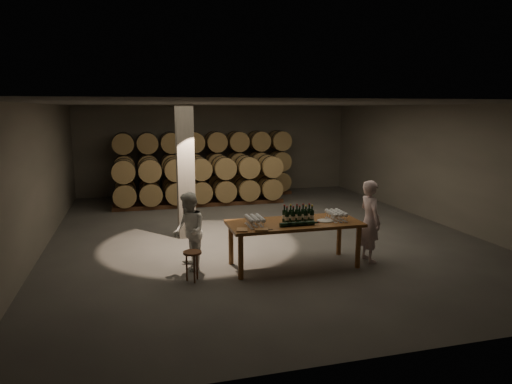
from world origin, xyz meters
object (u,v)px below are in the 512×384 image
object	(u,v)px
bottle_cluster	(298,216)
plate	(325,221)
person_woman	(189,231)
tasting_table	(294,227)
person_man	(370,221)
notebook_near	(261,230)
stool	(192,257)

from	to	relation	value
bottle_cluster	plate	size ratio (longest dim) A/B	1.95
person_woman	bottle_cluster	bearing A→B (deg)	74.01
tasting_table	person_man	size ratio (longest dim) A/B	1.55
tasting_table	notebook_near	distance (m)	0.91
tasting_table	plate	world-z (taller)	plate
notebook_near	bottle_cluster	bearing A→B (deg)	40.08
plate	person_man	xyz separation A→B (m)	(0.99, -0.01, -0.07)
person_man	person_woman	size ratio (longest dim) A/B	1.11
person_man	person_woman	xyz separation A→B (m)	(-3.61, 0.47, -0.08)
notebook_near	stool	xyz separation A→B (m)	(-1.25, 0.14, -0.46)
bottle_cluster	notebook_near	size ratio (longest dim) A/B	2.56
person_man	bottle_cluster	bearing A→B (deg)	84.64
notebook_near	stool	world-z (taller)	notebook_near
plate	person_man	distance (m)	0.99
tasting_table	person_man	world-z (taller)	person_man
bottle_cluster	person_woman	distance (m)	2.15
person_man	person_woman	world-z (taller)	person_man
tasting_table	notebook_near	xyz separation A→B (m)	(-0.79, -0.44, 0.12)
stool	person_woman	size ratio (longest dim) A/B	0.37
bottle_cluster	stool	size ratio (longest dim) A/B	1.09
tasting_table	bottle_cluster	bearing A→B (deg)	-8.96
notebook_near	person_man	xyz separation A→B (m)	(2.39, 0.33, -0.08)
bottle_cluster	person_woman	world-z (taller)	person_woman
tasting_table	stool	xyz separation A→B (m)	(-2.04, -0.30, -0.34)
bottle_cluster	person_woman	xyz separation A→B (m)	(-2.10, 0.37, -0.26)
bottle_cluster	notebook_near	distance (m)	0.97
stool	tasting_table	bearing A→B (deg)	8.27
stool	person_man	world-z (taller)	person_man
plate	bottle_cluster	bearing A→B (deg)	170.76
notebook_near	person_woman	bearing A→B (deg)	160.95
tasting_table	person_woman	bearing A→B (deg)	169.91
plate	person_man	world-z (taller)	person_man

